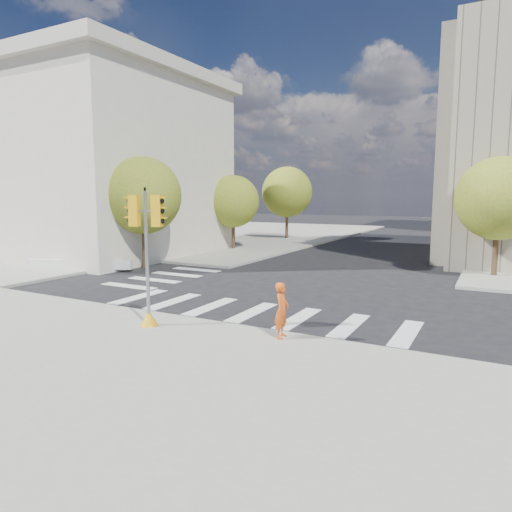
# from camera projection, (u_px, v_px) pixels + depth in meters

# --- Properties ---
(ground) EXTENTS (160.00, 160.00, 0.00)m
(ground) POSITION_uv_depth(u_px,v_px,m) (278.00, 302.00, 18.21)
(ground) COLOR black
(ground) RESTS_ON ground
(sidewalk_near) EXTENTS (30.00, 14.00, 0.15)m
(sidewalk_near) POSITION_uv_depth(u_px,v_px,m) (28.00, 416.00, 8.58)
(sidewalk_near) COLOR gray
(sidewalk_near) RESTS_ON ground
(sidewalk_far_left) EXTENTS (28.00, 40.00, 0.15)m
(sidewalk_far_left) POSITION_uv_depth(u_px,v_px,m) (216.00, 233.00, 50.28)
(sidewalk_far_left) COLOR gray
(sidewalk_far_left) RESTS_ON ground
(classical_building) EXTENTS (19.00, 15.00, 12.70)m
(classical_building) POSITION_uv_depth(u_px,v_px,m) (81.00, 165.00, 33.71)
(classical_building) COLOR beige
(classical_building) RESTS_ON ground
(tree_lw_near) EXTENTS (4.40, 4.40, 6.41)m
(tree_lw_near) POSITION_uv_depth(u_px,v_px,m) (143.00, 196.00, 26.06)
(tree_lw_near) COLOR #382616
(tree_lw_near) RESTS_ON ground
(tree_lw_mid) EXTENTS (4.00, 4.00, 5.77)m
(tree_lw_mid) POSITION_uv_depth(u_px,v_px,m) (233.00, 201.00, 34.86)
(tree_lw_mid) COLOR #382616
(tree_lw_mid) RESTS_ON ground
(tree_lw_far) EXTENTS (4.80, 4.80, 6.95)m
(tree_lw_far) POSITION_uv_depth(u_px,v_px,m) (287.00, 192.00, 43.50)
(tree_lw_far) COLOR #382616
(tree_lw_far) RESTS_ON ground
(tree_re_near) EXTENTS (4.20, 4.20, 6.16)m
(tree_re_near) POSITION_uv_depth(u_px,v_px,m) (499.00, 199.00, 22.91)
(tree_re_near) COLOR #382616
(tree_re_near) RESTS_ON ground
(tree_re_mid) EXTENTS (4.60, 4.60, 6.66)m
(tree_re_mid) POSITION_uv_depth(u_px,v_px,m) (500.00, 194.00, 33.36)
(tree_re_mid) COLOR #382616
(tree_re_mid) RESTS_ON ground
(tree_re_far) EXTENTS (4.00, 4.00, 5.88)m
(tree_re_far) POSITION_uv_depth(u_px,v_px,m) (500.00, 199.00, 43.91)
(tree_re_far) COLOR #382616
(tree_re_far) RESTS_ON ground
(lamp_near) EXTENTS (0.35, 0.18, 8.11)m
(lamp_near) POSITION_uv_depth(u_px,v_px,m) (510.00, 189.00, 26.10)
(lamp_near) COLOR black
(lamp_near) RESTS_ON sidewalk_far_right
(lamp_far) EXTENTS (0.35, 0.18, 8.11)m
(lamp_far) POSITION_uv_depth(u_px,v_px,m) (507.00, 191.00, 38.34)
(lamp_far) COLOR black
(lamp_far) RESTS_ON sidewalk_far_right
(traffic_signal) EXTENTS (1.08, 0.56, 4.30)m
(traffic_signal) POSITION_uv_depth(u_px,v_px,m) (147.00, 269.00, 14.06)
(traffic_signal) COLOR #DA9A0B
(traffic_signal) RESTS_ON sidewalk_near
(photographer) EXTENTS (0.46, 0.63, 1.61)m
(photographer) POSITION_uv_depth(u_px,v_px,m) (282.00, 310.00, 13.00)
(photographer) COLOR #CB4C13
(photographer) RESTS_ON sidewalk_near
(planter_wall) EXTENTS (5.68, 2.72, 0.50)m
(planter_wall) POSITION_uv_depth(u_px,v_px,m) (80.00, 264.00, 25.50)
(planter_wall) COLOR silver
(planter_wall) RESTS_ON sidewalk_left_near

